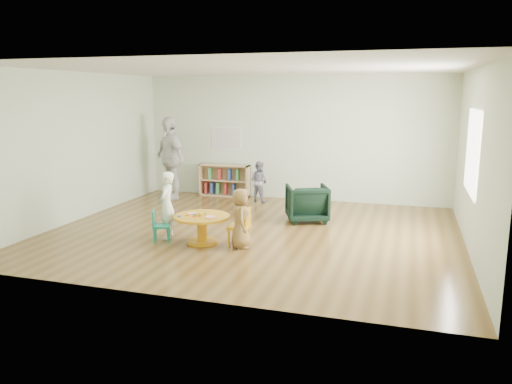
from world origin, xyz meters
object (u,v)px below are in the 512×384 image
bookshelf (224,180)px  child_left (167,205)px  adult_caretaker (170,158)px  activity_table (202,224)px  kid_chair_left (159,225)px  child_right (241,218)px  armchair (307,203)px  toddler (259,181)px  kid_chair_right (242,226)px

bookshelf → child_left: (0.34, -3.61, 0.20)m
child_left → adult_caretaker: bearing=-164.6°
adult_caretaker → child_left: bearing=-29.8°
bookshelf → adult_caretaker: adult_caretaker is taller
activity_table → kid_chair_left: (-0.71, -0.13, -0.04)m
bookshelf → child_right: (1.70, -3.76, 0.11)m
activity_table → armchair: size_ratio=1.19×
armchair → child_right: bearing=49.9°
child_right → toddler: child_right is taller
bookshelf → kid_chair_right: bearing=-65.3°
kid_chair_left → child_left: (0.04, 0.22, 0.28)m
kid_chair_left → adult_caretaker: (-1.38, 3.17, 0.66)m
armchair → kid_chair_right: bearing=48.4°
child_right → kid_chair_right: bearing=-9.7°
bookshelf → child_right: 4.13m
armchair → child_left: 2.72m
kid_chair_left → toddler: toddler is taller
kid_chair_left → toddler: bearing=146.9°
child_left → adult_caretaker: 3.30m
activity_table → kid_chair_right: (0.66, 0.05, 0.01)m
activity_table → child_left: 0.72m
child_right → adult_caretaker: bearing=20.8°
activity_table → kid_chair_left: size_ratio=1.75×
child_right → kid_chair_left: bearing=71.9°
activity_table → adult_caretaker: bearing=124.4°
toddler → kid_chair_right: bearing=120.6°
adult_caretaker → kid_chair_right: bearing=-12.9°
armchair → child_left: size_ratio=0.68×
activity_table → bookshelf: 3.84m
armchair → child_left: child_left is taller
child_left → child_right: (1.36, -0.15, -0.09)m
activity_table → child_right: size_ratio=0.96×
kid_chair_left → child_right: 1.41m
kid_chair_left → bookshelf: (-0.31, 3.83, 0.09)m
child_left → child_right: 1.37m
bookshelf → armchair: size_ratio=1.57×
kid_chair_right → bookshelf: bearing=22.2°
kid_chair_left → toddler: (0.67, 3.46, 0.18)m
kid_chair_right → kid_chair_left: bearing=94.8°
activity_table → toddler: size_ratio=0.99×
kid_chair_right → child_left: (-1.33, 0.05, 0.24)m
child_right → activity_table: bearing=64.0°
activity_table → adult_caretaker: adult_caretaker is taller
armchair → child_right: 2.07m
kid_chair_right → armchair: (0.68, 1.85, 0.02)m
bookshelf → armchair: (2.36, -1.80, -0.02)m
armchair → child_left: (-2.02, -1.81, 0.21)m
activity_table → kid_chair_right: 0.67m
kid_chair_right → child_right: (0.02, -0.10, 0.15)m
activity_table → kid_chair_right: size_ratio=1.49×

